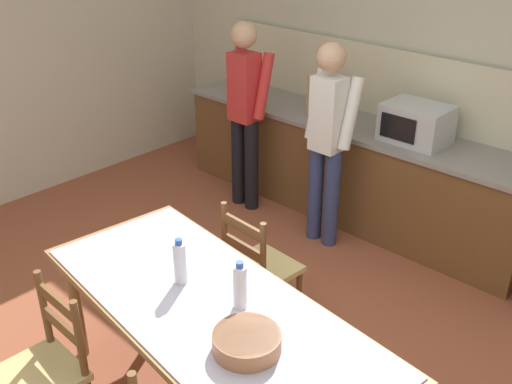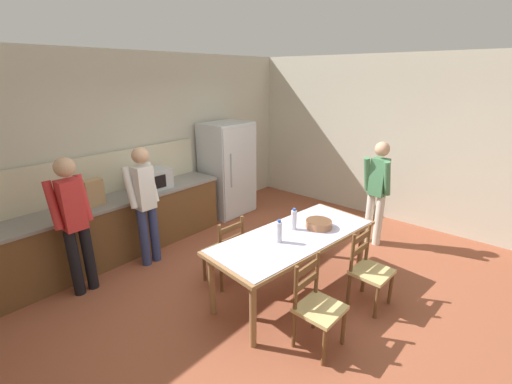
% 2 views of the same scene
% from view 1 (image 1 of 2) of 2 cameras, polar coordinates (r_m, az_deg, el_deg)
% --- Properties ---
extents(ground_plane, '(8.32, 8.32, 0.00)m').
position_cam_1_polar(ground_plane, '(3.83, -2.40, -17.42)').
color(ground_plane, brown).
extents(wall_back, '(6.52, 0.12, 2.90)m').
position_cam_1_polar(wall_back, '(5.12, 19.41, 11.55)').
color(wall_back, beige).
rests_on(wall_back, ground).
extents(kitchen_counter, '(3.38, 0.66, 0.88)m').
position_cam_1_polar(kitchen_counter, '(5.44, 8.55, 2.36)').
color(kitchen_counter, brown).
rests_on(kitchen_counter, ground).
extents(counter_splashback, '(3.34, 0.03, 0.60)m').
position_cam_1_polar(counter_splashback, '(5.43, 11.03, 10.43)').
color(counter_splashback, beige).
rests_on(counter_splashback, kitchen_counter).
extents(microwave, '(0.50, 0.39, 0.30)m').
position_cam_1_polar(microwave, '(4.90, 15.01, 6.34)').
color(microwave, '#B2B7BC').
rests_on(microwave, kitchen_counter).
extents(paper_bag, '(0.24, 0.16, 0.36)m').
position_cam_1_polar(paper_bag, '(5.35, 6.37, 9.16)').
color(paper_bag, tan).
rests_on(paper_bag, kitchen_counter).
extents(dining_table, '(2.21, 1.11, 0.78)m').
position_cam_1_polar(dining_table, '(3.16, -4.31, -11.85)').
color(dining_table, olive).
rests_on(dining_table, ground).
extents(bottle_near_centre, '(0.07, 0.07, 0.27)m').
position_cam_1_polar(bottle_near_centre, '(3.22, -7.26, -6.69)').
color(bottle_near_centre, silver).
rests_on(bottle_near_centre, dining_table).
extents(bottle_off_centre, '(0.07, 0.07, 0.27)m').
position_cam_1_polar(bottle_off_centre, '(3.02, -1.54, -8.98)').
color(bottle_off_centre, silver).
rests_on(bottle_off_centre, dining_table).
extents(serving_bowl, '(0.32, 0.32, 0.09)m').
position_cam_1_polar(serving_bowl, '(2.82, -0.88, -13.97)').
color(serving_bowl, '#9E6642').
rests_on(serving_bowl, dining_table).
extents(chair_side_far_left, '(0.45, 0.43, 0.91)m').
position_cam_1_polar(chair_side_far_left, '(3.98, 0.24, -7.26)').
color(chair_side_far_left, brown).
rests_on(chair_side_far_left, ground).
extents(chair_side_near_left, '(0.43, 0.41, 0.91)m').
position_cam_1_polar(chair_side_near_left, '(3.43, -19.48, -15.72)').
color(chair_side_near_left, brown).
rests_on(chair_side_near_left, ground).
extents(person_at_sink, '(0.43, 0.30, 1.71)m').
position_cam_1_polar(person_at_sink, '(5.31, -1.04, 8.06)').
color(person_at_sink, black).
rests_on(person_at_sink, ground).
extents(person_at_counter, '(0.42, 0.29, 1.68)m').
position_cam_1_polar(person_at_counter, '(4.75, 6.82, 5.32)').
color(person_at_counter, navy).
rests_on(person_at_counter, ground).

